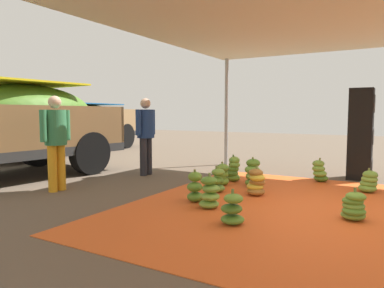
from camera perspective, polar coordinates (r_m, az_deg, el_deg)
ground_plane at (r=6.77m, az=-5.95°, el=-7.38°), size 40.00×40.00×0.00m
tarp_orange at (r=5.60m, az=20.11°, el=-10.22°), size 5.49×5.60×0.01m
tent_canopy at (r=5.59m, az=22.21°, el=19.60°), size 8.00×7.00×2.98m
banana_bunch_0 at (r=7.20m, az=4.69°, el=-4.91°), size 0.39×0.41×0.47m
banana_bunch_3 at (r=7.62m, az=6.55°, el=-4.07°), size 0.38×0.38×0.57m
banana_bunch_4 at (r=4.74m, az=6.41°, el=-10.36°), size 0.43×0.43×0.46m
banana_bunch_5 at (r=7.12m, az=9.66°, el=-4.68°), size 0.43×0.44×0.58m
banana_bunch_6 at (r=7.98m, az=19.52°, el=-4.16°), size 0.38×0.40×0.50m
banana_bunch_7 at (r=5.46m, az=2.81°, el=-7.85°), size 0.41×0.41×0.54m
banana_bunch_9 at (r=7.28m, az=26.17°, el=-5.43°), size 0.44×0.44×0.44m
banana_bunch_10 at (r=6.57m, az=3.97°, el=-5.91°), size 0.44×0.41×0.48m
banana_bunch_11 at (r=6.40m, az=10.12°, el=-6.07°), size 0.45×0.44×0.52m
banana_bunch_12 at (r=5.35m, az=24.21°, el=-9.05°), size 0.46×0.43×0.44m
banana_bunch_14 at (r=5.85m, az=0.48°, el=-6.98°), size 0.36×0.36×0.53m
cargo_truck_far at (r=13.69m, az=-20.68°, el=3.62°), size 7.16×3.23×2.40m
worker_0 at (r=7.06m, az=-20.75°, el=1.22°), size 0.64×0.39×1.75m
worker_1 at (r=8.40m, az=-7.34°, el=2.13°), size 0.65×0.40×1.78m
speaker_stack at (r=8.64m, az=25.14°, el=1.43°), size 0.61×0.50×1.97m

